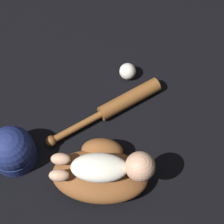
# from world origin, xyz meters

# --- Properties ---
(ground_plane) EXTENTS (6.00, 6.00, 0.00)m
(ground_plane) POSITION_xyz_m (0.00, 0.00, 0.00)
(ground_plane) COLOR black
(baseball_glove) EXTENTS (0.38, 0.29, 0.11)m
(baseball_glove) POSITION_xyz_m (-0.03, 0.02, 0.05)
(baseball_glove) COLOR brown
(baseball_glove) RESTS_ON ground
(baby_figure) EXTENTS (0.36, 0.17, 0.10)m
(baby_figure) POSITION_xyz_m (0.01, 0.01, 0.15)
(baby_figure) COLOR silver
(baby_figure) RESTS_ON baseball_glove
(baseball_bat) EXTENTS (0.38, 0.40, 0.06)m
(baseball_bat) POSITION_xyz_m (-0.04, 0.31, 0.03)
(baseball_bat) COLOR brown
(baseball_bat) RESTS_ON ground
(baseball) EXTENTS (0.07, 0.07, 0.07)m
(baseball) POSITION_xyz_m (-0.05, 0.48, 0.03)
(baseball) COLOR silver
(baseball) RESTS_ON ground
(baseball_cap) EXTENTS (0.24, 0.19, 0.17)m
(baseball_cap) POSITION_xyz_m (-0.37, 0.01, 0.07)
(baseball_cap) COLOR navy
(baseball_cap) RESTS_ON ground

